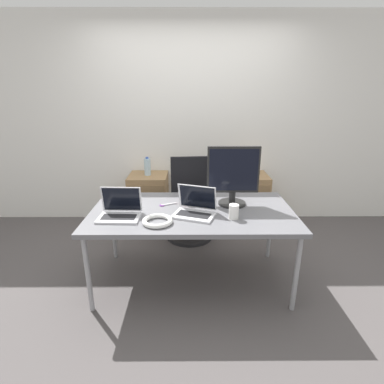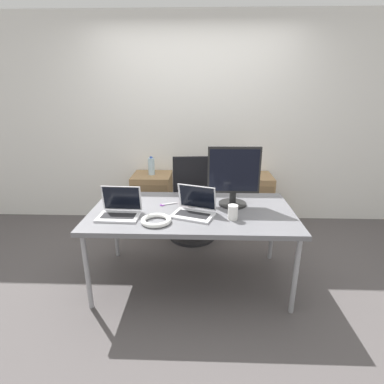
# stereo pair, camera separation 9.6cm
# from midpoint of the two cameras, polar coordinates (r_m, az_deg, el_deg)

# --- Properties ---
(ground_plane) EXTENTS (14.00, 14.00, 0.00)m
(ground_plane) POSITION_cam_midpoint_polar(r_m,az_deg,el_deg) (2.97, 0.93, -16.29)
(ground_plane) COLOR #514C4C
(wall_back) EXTENTS (10.00, 0.05, 2.60)m
(wall_back) POSITION_cam_midpoint_polar(r_m,az_deg,el_deg) (3.95, 1.43, 12.96)
(wall_back) COLOR white
(wall_back) RESTS_ON ground_plane
(desk) EXTENTS (1.76, 0.94, 0.71)m
(desk) POSITION_cam_midpoint_polar(r_m,az_deg,el_deg) (2.64, 1.01, -4.28)
(desk) COLOR slate
(desk) RESTS_ON ground_plane
(office_chair) EXTENTS (0.56, 0.58, 1.05)m
(office_chair) POSITION_cam_midpoint_polar(r_m,az_deg,el_deg) (3.50, 0.90, -3.30)
(office_chair) COLOR #232326
(office_chair) RESTS_ON ground_plane
(cabinet_left) EXTENTS (0.48, 0.46, 0.68)m
(cabinet_left) POSITION_cam_midpoint_polar(r_m,az_deg,el_deg) (3.96, -6.77, -1.46)
(cabinet_left) COLOR #99754C
(cabinet_left) RESTS_ON ground_plane
(cabinet_right) EXTENTS (0.48, 0.46, 0.68)m
(cabinet_right) POSITION_cam_midpoint_polar(r_m,az_deg,el_deg) (3.97, 11.91, -1.65)
(cabinet_right) COLOR #99754C
(cabinet_right) RESTS_ON ground_plane
(water_bottle) EXTENTS (0.08, 0.08, 0.23)m
(water_bottle) POSITION_cam_midpoint_polar(r_m,az_deg,el_deg) (3.82, -7.03, 4.89)
(water_bottle) COLOR silver
(water_bottle) RESTS_ON cabinet_left
(laptop_left) EXTENTS (0.39, 0.37, 0.24)m
(laptop_left) POSITION_cam_midpoint_polar(r_m,az_deg,el_deg) (2.51, 1.52, -3.26)
(laptop_left) COLOR silver
(laptop_left) RESTS_ON desk
(laptop_right) EXTENTS (0.35, 0.26, 0.24)m
(laptop_right) POSITION_cam_midpoint_polar(r_m,az_deg,el_deg) (2.55, -12.58, -3.43)
(laptop_right) COLOR silver
(laptop_right) RESTS_ON desk
(monitor) EXTENTS (0.46, 0.25, 0.54)m
(monitor) POSITION_cam_midpoint_polar(r_m,az_deg,el_deg) (2.68, 8.96, 2.82)
(monitor) COLOR black
(monitor) RESTS_ON desk
(coffee_cup_white) EXTENTS (0.08, 0.08, 0.12)m
(coffee_cup_white) POSITION_cam_midpoint_polar(r_m,az_deg,el_deg) (2.45, 8.91, -3.84)
(coffee_cup_white) COLOR white
(coffee_cup_white) RESTS_ON desk
(coffee_cup_brown) EXTENTS (0.08, 0.08, 0.12)m
(coffee_cup_brown) POSITION_cam_midpoint_polar(r_m,az_deg,el_deg) (2.75, -0.06, -0.97)
(coffee_cup_brown) COLOR maroon
(coffee_cup_brown) RESTS_ON desk
(cable_coil) EXTENTS (0.24, 0.24, 0.04)m
(cable_coil) POSITION_cam_midpoint_polar(r_m,az_deg,el_deg) (2.39, -5.72, -5.41)
(cable_coil) COLOR white
(cable_coil) RESTS_ON desk
(scissors) EXTENTS (0.16, 0.10, 0.01)m
(scissors) POSITION_cam_midpoint_polar(r_m,az_deg,el_deg) (2.74, -3.79, -2.34)
(scissors) COLOR #B2B2B7
(scissors) RESTS_ON desk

